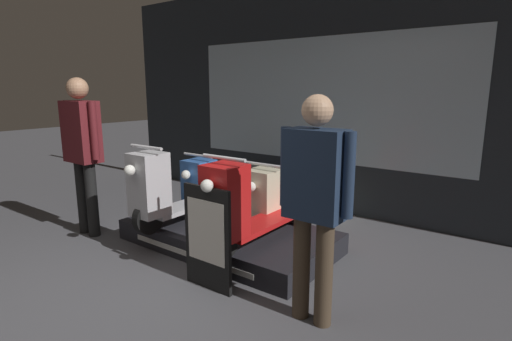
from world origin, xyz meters
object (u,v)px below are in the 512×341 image
(scooter_backrow_1, at_px, (292,201))
(person_left_browsing, at_px, (82,143))
(scooter_backrow_0, at_px, (231,189))
(scooter_display_left, at_px, (192,188))
(price_sign_board, at_px, (207,238))
(scooter_display_right, at_px, (265,203))
(person_right_browsing, at_px, (315,193))

(scooter_backrow_1, distance_m, person_left_browsing, 2.55)
(scooter_backrow_0, bearing_deg, scooter_display_left, -79.20)
(scooter_display_left, bearing_deg, price_sign_board, -38.36)
(scooter_backrow_0, relative_size, scooter_backrow_1, 1.00)
(price_sign_board, bearing_deg, scooter_backrow_0, 124.88)
(scooter_display_left, relative_size, scooter_display_right, 1.00)
(scooter_backrow_1, bearing_deg, scooter_display_left, -132.01)
(scooter_display_left, height_order, price_sign_board, scooter_display_left)
(scooter_display_right, distance_m, scooter_backrow_0, 1.52)
(price_sign_board, bearing_deg, person_right_browsing, 6.61)
(scooter_display_right, height_order, scooter_backrow_1, scooter_display_right)
(scooter_display_left, distance_m, scooter_backrow_0, 0.94)
(scooter_backrow_0, height_order, scooter_backrow_1, same)
(scooter_backrow_0, bearing_deg, scooter_display_right, -36.41)
(person_right_browsing, bearing_deg, scooter_display_left, 160.74)
(scooter_display_left, distance_m, scooter_backrow_1, 1.22)
(person_left_browsing, bearing_deg, scooter_backrow_1, 40.39)
(scooter_display_right, relative_size, scooter_backrow_1, 1.00)
(scooter_backrow_1, height_order, person_right_browsing, person_right_browsing)
(person_right_browsing, bearing_deg, scooter_backrow_1, 126.34)
(scooter_display_right, xyz_separation_m, scooter_backrow_1, (-0.24, 0.89, -0.22))
(scooter_display_right, relative_size, person_right_browsing, 1.04)
(scooter_backrow_0, bearing_deg, price_sign_board, -55.12)
(scooter_display_left, height_order, person_right_browsing, person_right_browsing)
(scooter_backrow_0, relative_size, price_sign_board, 1.91)
(scooter_display_right, relative_size, price_sign_board, 1.91)
(person_left_browsing, bearing_deg, price_sign_board, -3.08)
(scooter_display_right, height_order, person_left_browsing, person_left_browsing)
(scooter_display_left, relative_size, scooter_backrow_0, 1.00)
(person_left_browsing, bearing_deg, scooter_display_right, 18.18)
(scooter_backrow_1, relative_size, person_right_browsing, 1.04)
(scooter_display_right, height_order, person_right_browsing, person_right_browsing)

